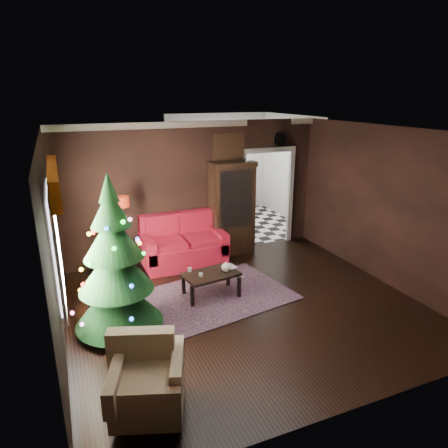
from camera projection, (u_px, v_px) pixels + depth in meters
name	position (u px, v px, depth m)	size (l,w,h in m)	color
floor	(245.00, 307.00, 6.61)	(5.50, 5.50, 0.00)	black
ceiling	(248.00, 131.00, 5.75)	(5.50, 5.50, 0.00)	white
wall_back	(194.00, 191.00, 8.38)	(5.50, 5.50, 0.00)	black
wall_front	(357.00, 298.00, 3.98)	(5.50, 5.50, 0.00)	black
wall_left	(53.00, 251.00, 5.18)	(5.50, 5.50, 0.00)	black
wall_right	(386.00, 207.00, 7.19)	(5.50, 5.50, 0.00)	black
doorway	(266.00, 199.00, 9.11)	(1.10, 0.10, 2.10)	silver
left_window	(55.00, 242.00, 5.35)	(0.05, 1.60, 1.40)	white
valance	(54.00, 180.00, 5.13)	(0.12, 2.10, 0.35)	#913E08
kitchen_floor	(238.00, 225.00, 10.75)	(3.00, 3.00, 0.00)	silver
kitchen_window	(218.00, 153.00, 11.50)	(0.70, 0.06, 0.70)	white
rug	(218.00, 295.00, 6.98)	(2.39, 1.74, 0.01)	#43313D
loveseat	(184.00, 241.00, 8.11)	(1.70, 0.90, 1.00)	#960101
curio_cabinet	(232.00, 211.00, 8.59)	(0.90, 0.45, 1.90)	black
floor_lamp	(126.00, 234.00, 7.50)	(0.24, 0.24, 1.44)	black
christmas_tree	(115.00, 263.00, 5.67)	(1.26, 1.26, 2.41)	black
armchair	(148.00, 377.00, 4.28)	(0.78, 0.78, 0.79)	tan
coffee_table	(211.00, 284.00, 6.91)	(0.91, 0.54, 0.41)	black
teapot	(226.00, 267.00, 6.87)	(0.18, 0.18, 0.17)	white
cup_a	(190.00, 269.00, 6.92)	(0.07, 0.07, 0.06)	silver
cup_b	(201.00, 275.00, 6.72)	(0.07, 0.07, 0.06)	white
book	(226.00, 262.00, 7.01)	(0.18, 0.02, 0.24)	#967353
wall_clock	(280.00, 139.00, 8.75)	(0.32, 0.32, 0.06)	white
painting	(229.00, 148.00, 8.35)	(0.62, 0.05, 0.52)	#A36F49
kitchen_counter	(221.00, 198.00, 11.66)	(1.80, 0.60, 0.90)	white
kitchen_table	(233.00, 215.00, 10.26)	(0.70, 0.70, 0.75)	brown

